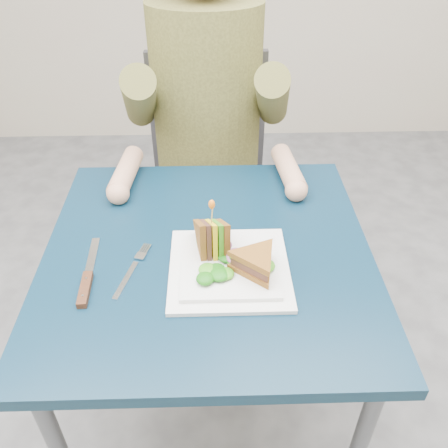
{
  "coord_description": "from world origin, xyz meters",
  "views": [
    {
      "loc": [
        0.01,
        -0.82,
        1.45
      ],
      "look_at": [
        0.04,
        -0.02,
        0.82
      ],
      "focal_mm": 38.0,
      "sensor_mm": 36.0,
      "label": 1
    }
  ],
  "objects_px": {
    "fork": "(131,271)",
    "knife": "(86,283)",
    "table": "(209,275)",
    "chair": "(209,167)",
    "diner": "(206,79)",
    "plate": "(229,267)",
    "sandwich_flat": "(256,262)",
    "sandwich_upright": "(212,239)"
  },
  "relations": [
    {
      "from": "sandwich_upright",
      "to": "table",
      "type": "bearing_deg",
      "value": 113.79
    },
    {
      "from": "sandwich_flat",
      "to": "sandwich_upright",
      "type": "relative_size",
      "value": 1.19
    },
    {
      "from": "table",
      "to": "sandwich_upright",
      "type": "height_order",
      "value": "sandwich_upright"
    },
    {
      "from": "sandwich_flat",
      "to": "knife",
      "type": "height_order",
      "value": "sandwich_flat"
    },
    {
      "from": "sandwich_flat",
      "to": "fork",
      "type": "height_order",
      "value": "sandwich_flat"
    },
    {
      "from": "diner",
      "to": "sandwich_upright",
      "type": "bearing_deg",
      "value": -88.95
    },
    {
      "from": "fork",
      "to": "sandwich_flat",
      "type": "bearing_deg",
      "value": -5.49
    },
    {
      "from": "table",
      "to": "diner",
      "type": "relative_size",
      "value": 1.01
    },
    {
      "from": "diner",
      "to": "sandwich_flat",
      "type": "distance_m",
      "value": 0.69
    },
    {
      "from": "plate",
      "to": "knife",
      "type": "relative_size",
      "value": 1.17
    },
    {
      "from": "plate",
      "to": "sandwich_flat",
      "type": "height_order",
      "value": "sandwich_flat"
    },
    {
      "from": "table",
      "to": "chair",
      "type": "height_order",
      "value": "chair"
    },
    {
      "from": "sandwich_flat",
      "to": "sandwich_upright",
      "type": "bearing_deg",
      "value": 142.29
    },
    {
      "from": "plate",
      "to": "diner",
      "type": "bearing_deg",
      "value": 94.13
    },
    {
      "from": "diner",
      "to": "fork",
      "type": "relative_size",
      "value": 4.24
    },
    {
      "from": "table",
      "to": "chair",
      "type": "xyz_separation_m",
      "value": [
        0.0,
        0.69,
        -0.11
      ]
    },
    {
      "from": "table",
      "to": "fork",
      "type": "distance_m",
      "value": 0.2
    },
    {
      "from": "sandwich_flat",
      "to": "fork",
      "type": "xyz_separation_m",
      "value": [
        -0.27,
        0.03,
        -0.04
      ]
    },
    {
      "from": "chair",
      "to": "sandwich_upright",
      "type": "height_order",
      "value": "chair"
    },
    {
      "from": "diner",
      "to": "plate",
      "type": "bearing_deg",
      "value": -85.87
    },
    {
      "from": "chair",
      "to": "plate",
      "type": "bearing_deg",
      "value": -86.48
    },
    {
      "from": "table",
      "to": "fork",
      "type": "height_order",
      "value": "fork"
    },
    {
      "from": "table",
      "to": "plate",
      "type": "bearing_deg",
      "value": -56.36
    },
    {
      "from": "diner",
      "to": "sandwich_upright",
      "type": "relative_size",
      "value": 5.14
    },
    {
      "from": "fork",
      "to": "knife",
      "type": "relative_size",
      "value": 0.79
    },
    {
      "from": "chair",
      "to": "sandwich_flat",
      "type": "distance_m",
      "value": 0.82
    },
    {
      "from": "sandwich_flat",
      "to": "knife",
      "type": "xyz_separation_m",
      "value": [
        -0.36,
        -0.01,
        -0.04
      ]
    },
    {
      "from": "fork",
      "to": "sandwich_upright",
      "type": "bearing_deg",
      "value": 13.92
    },
    {
      "from": "table",
      "to": "sandwich_flat",
      "type": "xyz_separation_m",
      "value": [
        0.1,
        -0.09,
        0.12
      ]
    },
    {
      "from": "sandwich_upright",
      "to": "chair",
      "type": "bearing_deg",
      "value": 90.89
    },
    {
      "from": "table",
      "to": "chair",
      "type": "distance_m",
      "value": 0.7
    },
    {
      "from": "sandwich_upright",
      "to": "fork",
      "type": "xyz_separation_m",
      "value": [
        -0.18,
        -0.04,
        -0.05
      ]
    },
    {
      "from": "table",
      "to": "diner",
      "type": "bearing_deg",
      "value": 90.0
    },
    {
      "from": "chair",
      "to": "fork",
      "type": "bearing_deg",
      "value": -102.47
    },
    {
      "from": "chair",
      "to": "fork",
      "type": "height_order",
      "value": "chair"
    },
    {
      "from": "chair",
      "to": "diner",
      "type": "relative_size",
      "value": 1.25
    },
    {
      "from": "plate",
      "to": "sandwich_flat",
      "type": "xyz_separation_m",
      "value": [
        0.05,
        -0.02,
        0.04
      ]
    },
    {
      "from": "table",
      "to": "knife",
      "type": "xyz_separation_m",
      "value": [
        -0.26,
        -0.11,
        0.09
      ]
    },
    {
      "from": "plate",
      "to": "knife",
      "type": "height_order",
      "value": "plate"
    },
    {
      "from": "sandwich_flat",
      "to": "knife",
      "type": "distance_m",
      "value": 0.36
    },
    {
      "from": "fork",
      "to": "knife",
      "type": "bearing_deg",
      "value": -157.82
    },
    {
      "from": "chair",
      "to": "plate",
      "type": "relative_size",
      "value": 3.58
    }
  ]
}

